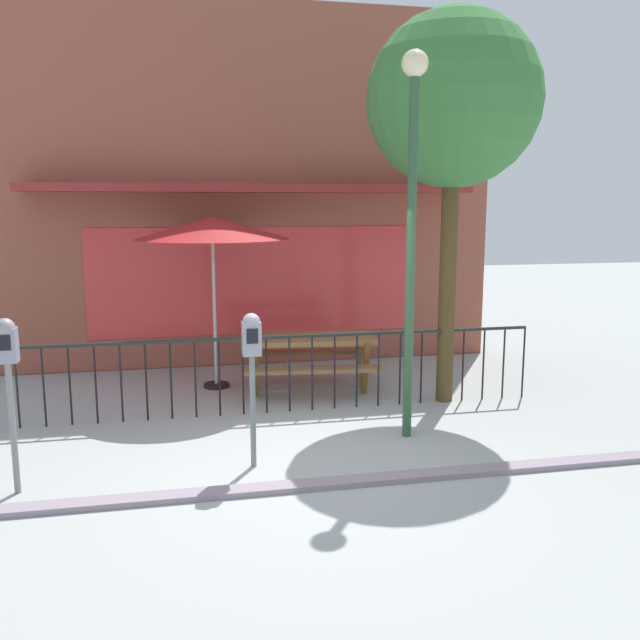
{
  "coord_description": "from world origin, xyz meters",
  "views": [
    {
      "loc": [
        -1.15,
        -6.18,
        2.57
      ],
      "look_at": [
        0.61,
        2.25,
        1.07
      ],
      "focal_mm": 37.93,
      "sensor_mm": 36.0,
      "label": 1
    }
  ],
  "objects_px": {
    "parking_meter_far": "(252,349)",
    "street_tree": "(453,102)",
    "parking_meter_near": "(7,359)",
    "patio_umbrella": "(212,229)",
    "picnic_table_left": "(309,348)",
    "street_lamp": "(412,193)"
  },
  "relations": [
    {
      "from": "picnic_table_left",
      "to": "patio_umbrella",
      "type": "bearing_deg",
      "value": 158.51
    },
    {
      "from": "patio_umbrella",
      "to": "parking_meter_near",
      "type": "distance_m",
      "value": 3.89
    },
    {
      "from": "parking_meter_near",
      "to": "picnic_table_left",
      "type": "bearing_deg",
      "value": 40.48
    },
    {
      "from": "parking_meter_near",
      "to": "parking_meter_far",
      "type": "height_order",
      "value": "parking_meter_near"
    },
    {
      "from": "street_tree",
      "to": "patio_umbrella",
      "type": "bearing_deg",
      "value": 156.2
    },
    {
      "from": "patio_umbrella",
      "to": "parking_meter_near",
      "type": "bearing_deg",
      "value": -121.26
    },
    {
      "from": "picnic_table_left",
      "to": "street_lamp",
      "type": "height_order",
      "value": "street_lamp"
    },
    {
      "from": "street_lamp",
      "to": "street_tree",
      "type": "bearing_deg",
      "value": 52.37
    },
    {
      "from": "picnic_table_left",
      "to": "street_lamp",
      "type": "distance_m",
      "value": 2.96
    },
    {
      "from": "patio_umbrella",
      "to": "street_lamp",
      "type": "distance_m",
      "value": 3.21
    },
    {
      "from": "patio_umbrella",
      "to": "street_tree",
      "type": "xyz_separation_m",
      "value": [
        2.9,
        -1.28,
        1.57
      ]
    },
    {
      "from": "patio_umbrella",
      "to": "parking_meter_near",
      "type": "height_order",
      "value": "patio_umbrella"
    },
    {
      "from": "parking_meter_near",
      "to": "street_tree",
      "type": "height_order",
      "value": "street_tree"
    },
    {
      "from": "picnic_table_left",
      "to": "parking_meter_near",
      "type": "distance_m",
      "value": 4.24
    },
    {
      "from": "patio_umbrella",
      "to": "parking_meter_near",
      "type": "relative_size",
      "value": 1.49
    },
    {
      "from": "parking_meter_far",
      "to": "street_tree",
      "type": "bearing_deg",
      "value": 32.89
    },
    {
      "from": "street_tree",
      "to": "street_lamp",
      "type": "distance_m",
      "value": 1.9
    },
    {
      "from": "parking_meter_far",
      "to": "street_tree",
      "type": "height_order",
      "value": "street_tree"
    },
    {
      "from": "parking_meter_far",
      "to": "street_tree",
      "type": "distance_m",
      "value": 4.14
    },
    {
      "from": "parking_meter_near",
      "to": "street_tree",
      "type": "bearing_deg",
      "value": 21.72
    },
    {
      "from": "picnic_table_left",
      "to": "parking_meter_far",
      "type": "relative_size",
      "value": 1.25
    },
    {
      "from": "patio_umbrella",
      "to": "street_lamp",
      "type": "relative_size",
      "value": 0.58
    }
  ]
}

